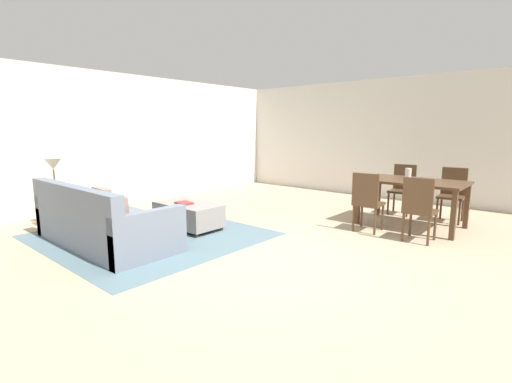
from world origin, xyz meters
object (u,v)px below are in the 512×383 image
(couch, at_px, (102,224))
(dining_chair_near_right, at_px, (419,206))
(dining_table, at_px, (412,186))
(side_table, at_px, (56,198))
(ottoman_table, at_px, (188,214))
(dining_chair_near_left, at_px, (367,199))
(table_lamp, at_px, (53,165))
(book_on_ottoman, at_px, (184,203))
(dining_chair_far_right, at_px, (452,191))
(dining_chair_far_left, at_px, (403,186))
(vase_centerpiece, at_px, (408,174))

(couch, bearing_deg, dining_chair_near_right, 42.12)
(dining_table, height_order, dining_chair_near_right, dining_chair_near_right)
(couch, xyz_separation_m, side_table, (-1.45, -0.03, 0.18))
(ottoman_table, height_order, dining_chair_near_left, dining_chair_near_left)
(dining_table, relative_size, dining_chair_near_right, 1.71)
(ottoman_table, bearing_deg, dining_chair_near_left, 36.74)
(ottoman_table, bearing_deg, couch, -100.66)
(side_table, height_order, table_lamp, table_lamp)
(book_on_ottoman, bearing_deg, dining_chair_far_right, 47.91)
(dining_chair_far_right, bearing_deg, ottoman_table, -132.73)
(couch, distance_m, dining_chair_far_left, 5.22)
(book_on_ottoman, bearing_deg, vase_centerpiece, 45.21)
(dining_chair_near_right, distance_m, book_on_ottoman, 3.47)
(couch, distance_m, dining_chair_near_right, 4.39)
(dining_chair_far_left, bearing_deg, side_table, -130.02)
(table_lamp, xyz_separation_m, dining_chair_far_left, (3.89, 4.64, -0.48))
(side_table, bearing_deg, dining_chair_far_right, 44.29)
(ottoman_table, distance_m, dining_chair_far_right, 4.50)
(ottoman_table, height_order, dining_chair_near_right, dining_chair_near_right)
(dining_chair_near_left, xyz_separation_m, dining_chair_far_right, (0.81, 1.63, 0.00))
(couch, bearing_deg, vase_centerpiece, 53.61)
(couch, bearing_deg, dining_chair_near_left, 50.10)
(couch, xyz_separation_m, book_on_ottoman, (0.25, 1.22, 0.13))
(side_table, relative_size, dining_chair_far_left, 0.64)
(dining_chair_near_right, xyz_separation_m, book_on_ottoman, (-3.01, -1.72, -0.10))
(ottoman_table, distance_m, side_table, 2.16)
(couch, relative_size, dining_table, 1.46)
(ottoman_table, distance_m, table_lamp, 2.29)
(dining_chair_far_right, bearing_deg, book_on_ottoman, -132.09)
(table_lamp, bearing_deg, book_on_ottoman, 36.46)
(book_on_ottoman, bearing_deg, couch, -101.34)
(side_table, distance_m, vase_centerpiece, 5.73)
(side_table, height_order, vase_centerpiece, vase_centerpiece)
(dining_table, xyz_separation_m, book_on_ottoman, (-2.63, -2.56, -0.24))
(dining_chair_far_right, distance_m, vase_centerpiece, 1.00)
(table_lamp, distance_m, dining_chair_far_left, 6.07)
(dining_chair_near_right, height_order, book_on_ottoman, dining_chair_near_right)
(vase_centerpiece, bearing_deg, ottoman_table, -135.64)
(dining_chair_far_left, height_order, vase_centerpiece, vase_centerpiece)
(side_table, xyz_separation_m, dining_chair_far_right, (4.74, 4.62, 0.05))
(dining_table, bearing_deg, dining_chair_far_right, 62.81)
(side_table, relative_size, book_on_ottoman, 2.27)
(dining_chair_near_left, bearing_deg, ottoman_table, -143.26)
(dining_chair_near_left, relative_size, book_on_ottoman, 3.54)
(dining_chair_far_right, bearing_deg, dining_chair_far_left, 179.06)
(dining_table, relative_size, vase_centerpiece, 8.48)
(ottoman_table, height_order, table_lamp, table_lamp)
(dining_table, height_order, book_on_ottoman, dining_table)
(dining_chair_near_left, bearing_deg, table_lamp, -142.68)
(dining_chair_near_left, relative_size, dining_chair_near_right, 1.00)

